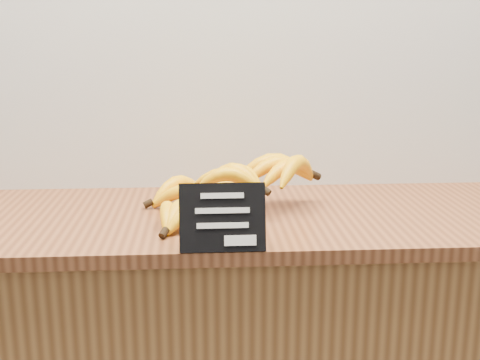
# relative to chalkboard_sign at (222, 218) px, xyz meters

# --- Properties ---
(counter_top) EXTENTS (1.53, 0.54, 0.03)m
(counter_top) POSITION_rel_chalkboard_sign_xyz_m (0.05, 0.25, -0.08)
(counter_top) COLOR brown
(counter_top) RESTS_ON counter
(chalkboard_sign) EXTENTS (0.17, 0.04, 0.13)m
(chalkboard_sign) POSITION_rel_chalkboard_sign_xyz_m (0.00, 0.00, 0.00)
(chalkboard_sign) COLOR black
(chalkboard_sign) RESTS_ON counter_top
(banana_pile) EXTENTS (0.44, 0.34, 0.12)m
(banana_pile) POSITION_rel_chalkboard_sign_xyz_m (0.02, 0.26, -0.01)
(banana_pile) COLOR #FFBA0A
(banana_pile) RESTS_ON counter_top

